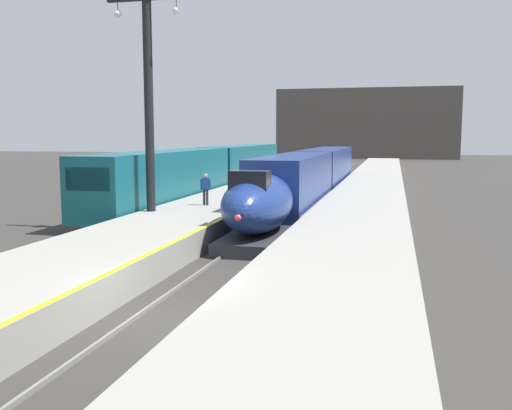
{
  "coord_description": "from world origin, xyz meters",
  "views": [
    {
      "loc": [
        5.7,
        -13.12,
        4.8
      ],
      "look_at": [
        -0.01,
        10.21,
        1.8
      ],
      "focal_mm": 39.57,
      "sensor_mm": 36.0,
      "label": 1
    }
  ],
  "objects": [
    {
      "name": "ground_plane",
      "position": [
        0.0,
        0.0,
        0.0
      ],
      "size": [
        260.0,
        260.0,
        0.0
      ],
      "primitive_type": "plane",
      "color": "#33302D"
    },
    {
      "name": "platform_left",
      "position": [
        -4.05,
        24.75,
        0.53
      ],
      "size": [
        4.8,
        110.0,
        1.05
      ],
      "primitive_type": "cube",
      "color": "gray",
      "rests_on": "ground"
    },
    {
      "name": "passenger_near_edge",
      "position": [
        -2.96,
        20.11,
        2.04
      ],
      "size": [
        0.25,
        0.57,
        1.69
      ],
      "color": "#23232D",
      "rests_on": "platform_left"
    },
    {
      "name": "station_column_mid",
      "position": [
        -5.9,
        12.47,
        7.24
      ],
      "size": [
        4.0,
        0.68,
        10.45
      ],
      "color": "black",
      "rests_on": "platform_left"
    },
    {
      "name": "rolling_suitcase",
      "position": [
        -2.88,
        19.84,
        1.35
      ],
      "size": [
        0.4,
        0.22,
        0.98
      ],
      "color": "maroon",
      "rests_on": "platform_left"
    },
    {
      "name": "platform_right",
      "position": [
        4.05,
        24.75,
        0.53
      ],
      "size": [
        4.8,
        110.0,
        1.05
      ],
      "primitive_type": "cube",
      "color": "gray",
      "rests_on": "ground"
    },
    {
      "name": "regional_train_adjacent",
      "position": [
        -8.1,
        28.48,
        2.13
      ],
      "size": [
        2.85,
        36.6,
        3.8
      ],
      "color": "#145660",
      "rests_on": "ground"
    },
    {
      "name": "platform_left_safety_stripe",
      "position": [
        -1.77,
        24.75,
        1.05
      ],
      "size": [
        0.2,
        107.8,
        0.01
      ],
      "primitive_type": "cube",
      "color": "yellow",
      "rests_on": "platform_left"
    },
    {
      "name": "terminus_back_wall",
      "position": [
        0.0,
        102.0,
        7.0
      ],
      "size": [
        36.0,
        2.0,
        14.0
      ],
      "primitive_type": "cube",
      "color": "#4C4742",
      "rests_on": "ground"
    },
    {
      "name": "highspeed_train_main",
      "position": [
        0.0,
        25.8,
        1.93
      ],
      "size": [
        2.92,
        38.15,
        3.6
      ],
      "color": "navy",
      "rests_on": "ground"
    },
    {
      "name": "rail_main_left",
      "position": [
        -0.75,
        27.5,
        0.06
      ],
      "size": [
        0.08,
        110.0,
        0.12
      ],
      "primitive_type": "cube",
      "color": "slate",
      "rests_on": "ground"
    },
    {
      "name": "rail_main_right",
      "position": [
        0.75,
        27.5,
        0.06
      ],
      "size": [
        0.08,
        110.0,
        0.12
      ],
      "primitive_type": "cube",
      "color": "slate",
      "rests_on": "ground"
    },
    {
      "name": "rail_secondary_left",
      "position": [
        -8.85,
        27.5,
        0.06
      ],
      "size": [
        0.08,
        110.0,
        0.12
      ],
      "primitive_type": "cube",
      "color": "slate",
      "rests_on": "ground"
    },
    {
      "name": "passenger_mid_platform",
      "position": [
        -4.04,
        15.33,
        2.04
      ],
      "size": [
        0.57,
        0.23,
        1.69
      ],
      "color": "#23232D",
      "rests_on": "platform_left"
    },
    {
      "name": "rail_secondary_right",
      "position": [
        -7.35,
        27.5,
        0.06
      ],
      "size": [
        0.08,
        110.0,
        0.12
      ],
      "primitive_type": "cube",
      "color": "slate",
      "rests_on": "ground"
    }
  ]
}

